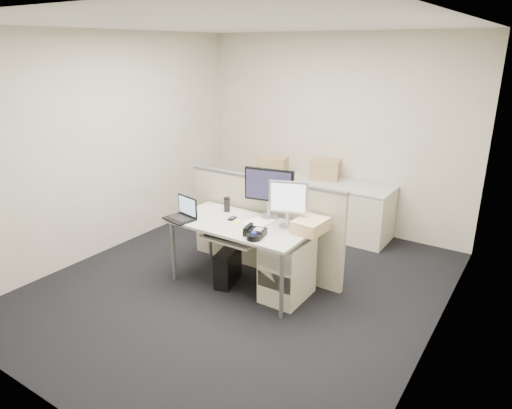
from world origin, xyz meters
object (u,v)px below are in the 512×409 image
Objects in this scene: desk at (241,229)px; monitor_main at (269,193)px; desk_phone at (255,232)px; laptop at (179,209)px.

monitor_main is at bearing 64.89° from desk.
desk is 7.49× the size of desk_phone.
laptop is 0.93m from desk_phone.
desk_phone is at bearing -84.88° from monitor_main.
desk_phone is (0.15, -0.50, -0.24)m from monitor_main.
desk_phone is (0.30, -0.18, 0.10)m from desk.
monitor_main is 0.99m from laptop.
monitor_main is 0.58m from desk_phone.
monitor_main reaches higher than laptop.
desk is 4.71× the size of laptop.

